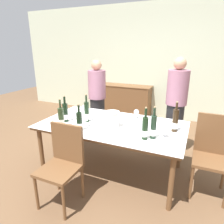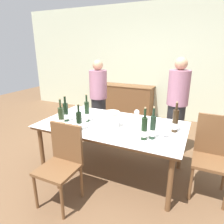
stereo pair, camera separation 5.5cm
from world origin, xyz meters
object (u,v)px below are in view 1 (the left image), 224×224
(sideboard_cabinet, at_px, (121,100))
(wine_bottle_2, at_px, (153,127))
(person_host, at_px, (97,101))
(dining_table, at_px, (112,128))
(wine_glass_1, at_px, (86,119))
(chair_near_front, at_px, (63,160))
(wine_bottle_0, at_px, (175,121))
(wine_bottle_4, at_px, (79,122))
(ice_bucket, at_px, (112,119))
(wine_glass_3, at_px, (84,108))
(wine_bottle_5, at_px, (61,118))
(wine_bottle_3, at_px, (65,113))
(chair_right_end, at_px, (212,150))
(wine_bottle_1, at_px, (145,129))
(wine_glass_0, at_px, (165,129))
(person_guest_left, at_px, (175,109))
(wine_bottle_6, at_px, (87,112))
(wine_glass_2, at_px, (136,112))

(sideboard_cabinet, xyz_separation_m, wine_bottle_2, (1.46, -2.69, 0.46))
(person_host, bearing_deg, dining_table, -51.85)
(wine_glass_1, bearing_deg, chair_near_front, -87.66)
(wine_bottle_0, bearing_deg, wine_bottle_4, -157.56)
(ice_bucket, bearing_deg, chair_near_front, -113.64)
(sideboard_cabinet, height_order, wine_bottle_4, wine_bottle_4)
(wine_bottle_0, distance_m, wine_glass_3, 1.44)
(wine_bottle_2, xyz_separation_m, wine_glass_3, (-1.22, 0.46, -0.04))
(wine_bottle_5, distance_m, chair_near_front, 0.61)
(wine_bottle_3, distance_m, chair_near_front, 0.80)
(sideboard_cabinet, distance_m, chair_near_front, 3.30)
(wine_bottle_4, height_order, chair_right_end, wine_bottle_4)
(wine_bottle_1, xyz_separation_m, wine_glass_0, (0.20, 0.14, -0.02))
(person_host, bearing_deg, wine_bottle_4, -72.07)
(sideboard_cabinet, relative_size, person_guest_left, 1.00)
(sideboard_cabinet, xyz_separation_m, wine_bottle_5, (0.25, -2.84, 0.45))
(wine_bottle_6, bearing_deg, wine_glass_0, -4.76)
(sideboard_cabinet, xyz_separation_m, wine_bottle_6, (0.46, -2.52, 0.46))
(wine_bottle_0, distance_m, wine_bottle_6, 1.22)
(wine_glass_0, bearing_deg, sideboard_cabinet, 121.19)
(wine_bottle_5, distance_m, chair_right_end, 1.96)
(wine_bottle_1, distance_m, chair_near_front, 1.01)
(wine_glass_2, height_order, person_host, person_host)
(sideboard_cabinet, bearing_deg, person_host, -85.34)
(wine_glass_1, height_order, chair_right_end, chair_right_end)
(wine_bottle_1, relative_size, chair_near_front, 0.42)
(dining_table, relative_size, wine_bottle_5, 5.05)
(wine_bottle_0, relative_size, wine_glass_2, 2.83)
(ice_bucket, relative_size, wine_glass_3, 1.48)
(wine_glass_1, bearing_deg, wine_glass_2, 47.69)
(wine_bottle_6, height_order, person_guest_left, person_guest_left)
(chair_right_end, bearing_deg, dining_table, -175.94)
(ice_bucket, distance_m, person_guest_left, 1.18)
(person_host, bearing_deg, wine_bottle_5, -84.38)
(wine_bottle_0, bearing_deg, ice_bucket, -167.61)
(wine_bottle_0, height_order, wine_bottle_3, wine_bottle_0)
(ice_bucket, height_order, person_guest_left, person_guest_left)
(wine_glass_0, relative_size, wine_glass_2, 1.13)
(sideboard_cabinet, distance_m, wine_bottle_3, 2.68)
(wine_glass_0, distance_m, person_guest_left, 1.00)
(wine_bottle_4, distance_m, wine_bottle_6, 0.33)
(wine_bottle_1, relative_size, wine_bottle_6, 0.96)
(dining_table, relative_size, person_host, 1.30)
(wine_bottle_3, height_order, person_guest_left, person_guest_left)
(wine_bottle_0, relative_size, wine_bottle_3, 1.03)
(wine_glass_2, height_order, chair_near_front, chair_near_front)
(wine_bottle_2, bearing_deg, wine_glass_3, 159.39)
(wine_bottle_4, height_order, wine_glass_1, wine_bottle_4)
(person_host, bearing_deg, wine_bottle_3, -87.43)
(wine_glass_2, bearing_deg, wine_glass_1, -132.31)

